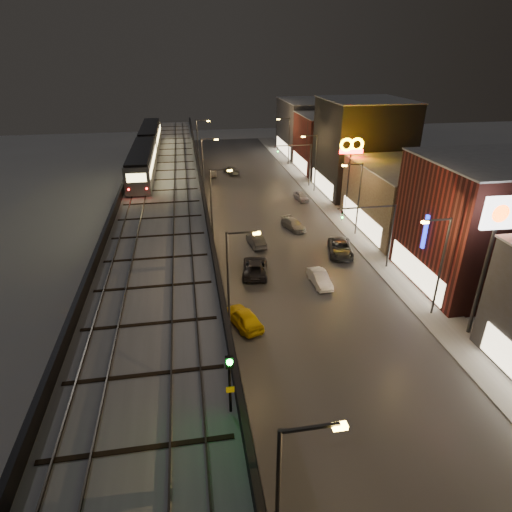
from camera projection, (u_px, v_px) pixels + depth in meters
ground at (269, 474)px, 23.37m from camera, size 220.00×220.00×0.00m
road_surface at (274, 227)px, 55.49m from camera, size 17.00×120.00×0.06m
sidewalk_right at (347, 222)px, 56.96m from camera, size 4.00×120.00×0.14m
under_viaduct_pavement at (168, 234)px, 53.50m from camera, size 11.00×120.00×0.06m
elevated_viaduct at (164, 199)px, 48.25m from camera, size 9.00×100.00×6.30m
viaduct_trackbed at (163, 192)px, 48.02m from camera, size 8.40×100.00×0.32m
viaduct_parapet_streetside at (202, 186)px, 48.49m from camera, size 0.30×100.00×1.10m
viaduct_parapet_far at (122, 190)px, 47.20m from camera, size 0.30×100.00×1.10m
building_b at (483, 224)px, 40.21m from camera, size 12.20×12.20×12.16m
building_c at (408, 198)px, 53.50m from camera, size 12.20×15.20×8.16m
building_d at (362, 147)px, 66.37m from camera, size 12.20×13.20×14.16m
building_e at (332, 143)px, 79.65m from camera, size 12.20×12.20×10.16m
building_f at (311, 127)px, 91.85m from camera, size 12.20×16.20×11.16m
streetlight_left_0 at (284, 499)px, 16.58m from camera, size 2.57×0.28×9.00m
streetlight_left_1 at (232, 278)px, 32.54m from camera, size 2.57×0.28×9.00m
streetlight_right_1 at (439, 261)px, 35.07m from camera, size 2.56×0.28×9.00m
streetlight_left_2 at (214, 202)px, 48.49m from camera, size 2.57×0.28×9.00m
streetlight_right_2 at (357, 194)px, 51.03m from camera, size 2.56×0.28×9.00m
streetlight_left_3 at (204, 164)px, 64.45m from camera, size 2.57×0.28×9.00m
streetlight_right_3 at (314, 159)px, 66.99m from camera, size 2.56×0.28×9.00m
streetlight_left_4 at (199, 141)px, 80.41m from camera, size 2.57×0.28×9.00m
streetlight_right_4 at (288, 138)px, 82.94m from camera, size 2.56×0.28×9.00m
traffic_light_rig_a at (381, 229)px, 43.24m from camera, size 6.10×0.34×7.00m
traffic_light_rig_b at (303, 160)px, 69.84m from camera, size 6.10×0.34×7.00m
subway_train at (147, 148)px, 60.36m from camera, size 2.79×34.25×3.33m
rail_signal at (230, 373)px, 17.74m from camera, size 0.36×0.43×3.10m
car_taxi at (244, 318)px, 35.53m from camera, size 3.23×4.85×1.53m
car_near_white at (256, 241)px, 49.95m from camera, size 1.96×4.22×1.34m
car_mid_silver at (255, 267)px, 43.77m from camera, size 3.37×5.69×1.48m
car_mid_dark at (231, 170)px, 78.81m from camera, size 2.96×4.85×1.31m
car_far_white at (213, 173)px, 77.30m from camera, size 1.73×3.72×1.23m
car_onc_silver at (320, 279)px, 41.73m from camera, size 1.62×4.12×1.33m
car_onc_dark at (341, 249)px, 47.83m from camera, size 3.70×5.85×1.50m
car_onc_white at (294, 225)px, 54.62m from camera, size 2.95×4.59×1.24m
car_onc_red at (301, 197)px, 64.99m from camera, size 1.89×3.73×1.22m
sign_mcdonalds at (351, 153)px, 55.27m from camera, size 3.17×0.59×10.66m
sign_citgo at (495, 232)px, 30.96m from camera, size 2.45×0.39×11.65m
sign_carwash at (430, 238)px, 39.35m from camera, size 1.44×0.35×7.47m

